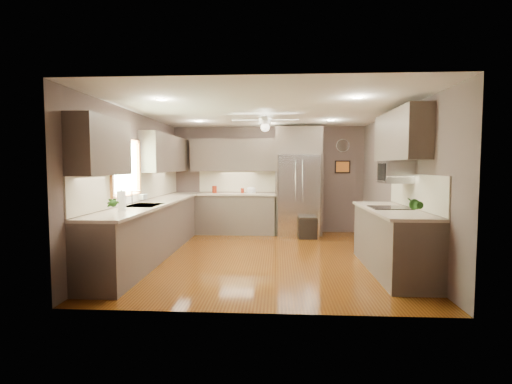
# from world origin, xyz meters

# --- Properties ---
(floor) EXTENTS (5.00, 5.00, 0.00)m
(floor) POSITION_xyz_m (0.00, 0.00, 0.00)
(floor) COLOR #4F260A
(floor) RESTS_ON ground
(ceiling) EXTENTS (5.00, 5.00, 0.00)m
(ceiling) POSITION_xyz_m (0.00, 0.00, 2.50)
(ceiling) COLOR white
(ceiling) RESTS_ON ground
(wall_back) EXTENTS (4.50, 0.00, 4.50)m
(wall_back) POSITION_xyz_m (0.00, 2.50, 1.25)
(wall_back) COLOR brown
(wall_back) RESTS_ON ground
(wall_front) EXTENTS (4.50, 0.00, 4.50)m
(wall_front) POSITION_xyz_m (0.00, -2.50, 1.25)
(wall_front) COLOR brown
(wall_front) RESTS_ON ground
(wall_left) EXTENTS (0.00, 5.00, 5.00)m
(wall_left) POSITION_xyz_m (-2.25, 0.00, 1.25)
(wall_left) COLOR brown
(wall_left) RESTS_ON ground
(wall_right) EXTENTS (0.00, 5.00, 5.00)m
(wall_right) POSITION_xyz_m (2.25, 0.00, 1.25)
(wall_right) COLOR brown
(wall_right) RESTS_ON ground
(canister_a) EXTENTS (0.12, 0.12, 0.17)m
(canister_a) POSITION_xyz_m (-1.25, 2.23, 1.02)
(canister_a) COLOR maroon
(canister_a) RESTS_ON back_run
(canister_d) EXTENTS (0.09, 0.09, 0.11)m
(canister_d) POSITION_xyz_m (-0.59, 2.19, 1.00)
(canister_d) COLOR maroon
(canister_d) RESTS_ON back_run
(soap_bottle) EXTENTS (0.11, 0.11, 0.21)m
(soap_bottle) POSITION_xyz_m (-2.07, -0.13, 1.04)
(soap_bottle) COLOR white
(soap_bottle) RESTS_ON left_run
(potted_plant_left) EXTENTS (0.19, 0.16, 0.30)m
(potted_plant_left) POSITION_xyz_m (-1.93, -1.65, 1.09)
(potted_plant_left) COLOR #245418
(potted_plant_left) RESTS_ON left_run
(potted_plant_right) EXTENTS (0.20, 0.17, 0.31)m
(potted_plant_right) POSITION_xyz_m (1.92, -1.63, 1.09)
(potted_plant_right) COLOR #245418
(potted_plant_right) RESTS_ON right_run
(bowl) EXTENTS (0.27, 0.27, 0.06)m
(bowl) POSITION_xyz_m (-0.39, 2.19, 0.97)
(bowl) COLOR beige
(bowl) RESTS_ON back_run
(left_run) EXTENTS (0.65, 4.70, 1.45)m
(left_run) POSITION_xyz_m (-1.95, 0.15, 0.48)
(left_run) COLOR brown
(left_run) RESTS_ON ground
(back_run) EXTENTS (1.85, 0.65, 1.45)m
(back_run) POSITION_xyz_m (-0.72, 2.20, 0.48)
(back_run) COLOR brown
(back_run) RESTS_ON ground
(uppers) EXTENTS (4.50, 4.70, 0.95)m
(uppers) POSITION_xyz_m (-0.74, 0.71, 1.87)
(uppers) COLOR brown
(uppers) RESTS_ON wall_left
(window) EXTENTS (0.05, 1.12, 0.92)m
(window) POSITION_xyz_m (-2.22, -0.50, 1.55)
(window) COLOR #BFF2B2
(window) RESTS_ON wall_left
(sink) EXTENTS (0.50, 0.70, 0.32)m
(sink) POSITION_xyz_m (-1.93, -0.50, 0.91)
(sink) COLOR silver
(sink) RESTS_ON left_run
(refrigerator) EXTENTS (1.06, 0.75, 2.45)m
(refrigerator) POSITION_xyz_m (0.70, 2.16, 1.19)
(refrigerator) COLOR silver
(refrigerator) RESTS_ON ground
(right_run) EXTENTS (0.70, 2.20, 1.45)m
(right_run) POSITION_xyz_m (1.93, -0.80, 0.48)
(right_run) COLOR brown
(right_run) RESTS_ON ground
(microwave) EXTENTS (0.43, 0.55, 0.34)m
(microwave) POSITION_xyz_m (2.03, -0.55, 1.48)
(microwave) COLOR silver
(microwave) RESTS_ON wall_right
(ceiling_fan) EXTENTS (1.18, 1.18, 0.32)m
(ceiling_fan) POSITION_xyz_m (-0.00, 0.30, 2.33)
(ceiling_fan) COLOR white
(ceiling_fan) RESTS_ON ceiling
(recessed_lights) EXTENTS (2.84, 3.14, 0.01)m
(recessed_lights) POSITION_xyz_m (-0.04, 0.40, 2.49)
(recessed_lights) COLOR white
(recessed_lights) RESTS_ON ceiling
(wall_clock) EXTENTS (0.30, 0.03, 0.30)m
(wall_clock) POSITION_xyz_m (1.75, 2.48, 2.05)
(wall_clock) COLOR white
(wall_clock) RESTS_ON wall_back
(framed_print) EXTENTS (0.36, 0.03, 0.30)m
(framed_print) POSITION_xyz_m (1.75, 2.48, 1.55)
(framed_print) COLOR black
(framed_print) RESTS_ON wall_back
(stool) EXTENTS (0.41, 0.41, 0.47)m
(stool) POSITION_xyz_m (0.88, 1.69, 0.24)
(stool) COLOR black
(stool) RESTS_ON ground
(paper_towel) EXTENTS (0.12, 0.12, 0.30)m
(paper_towel) POSITION_xyz_m (-1.96, -1.28, 1.08)
(paper_towel) COLOR white
(paper_towel) RESTS_ON left_run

